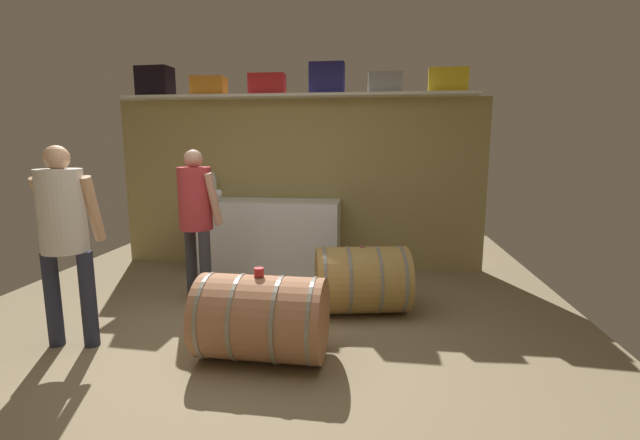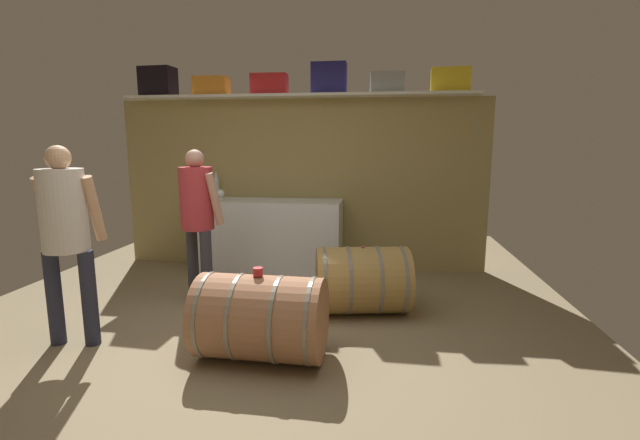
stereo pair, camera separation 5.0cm
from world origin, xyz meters
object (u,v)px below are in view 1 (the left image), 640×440
at_px(toolcase_orange, 209,86).
at_px(visitor_tasting, 196,210).
at_px(wine_bottle_clear, 214,187).
at_px(wine_barrel_near, 262,318).
at_px(tasting_cup, 259,272).
at_px(toolcase_yellow, 448,80).
at_px(toolcase_red, 267,84).
at_px(winemaker_pouring, 64,226).
at_px(work_cabinet, 267,237).
at_px(wine_glass, 219,194).
at_px(toolcase_grey, 385,83).
at_px(wine_barrel_far, 362,280).
at_px(toolcase_navy, 327,78).
at_px(toolcase_black, 155,82).

bearing_deg(toolcase_orange, visitor_tasting, -81.01).
xyz_separation_m(wine_bottle_clear, wine_barrel_near, (1.20, -2.36, -0.72)).
bearing_deg(tasting_cup, toolcase_yellow, 55.81).
distance_m(toolcase_red, winemaker_pouring, 2.88).
bearing_deg(work_cabinet, wine_glass, -163.28).
bearing_deg(wine_glass, toolcase_red, 34.36).
xyz_separation_m(toolcase_red, visitor_tasting, (-0.43, -1.27, -1.33)).
bearing_deg(toolcase_yellow, wine_bottle_clear, -174.99).
distance_m(work_cabinet, tasting_cup, 2.25).
height_order(toolcase_red, toolcase_yellow, toolcase_yellow).
bearing_deg(visitor_tasting, toolcase_grey, 73.18).
bearing_deg(work_cabinet, wine_barrel_far, -45.08).
relative_size(toolcase_red, wine_bottle_clear, 1.36).
bearing_deg(toolcase_navy, winemaker_pouring, -125.45).
relative_size(toolcase_black, visitor_tasting, 0.27).
distance_m(toolcase_red, wine_barrel_far, 2.67).
relative_size(wine_bottle_clear, wine_barrel_far, 0.33).
relative_size(toolcase_yellow, winemaker_pouring, 0.28).
bearing_deg(toolcase_navy, wine_glass, -162.80).
xyz_separation_m(toolcase_orange, wine_bottle_clear, (0.02, -0.02, -1.22)).
xyz_separation_m(toolcase_grey, wine_bottle_clear, (-2.09, -0.02, -1.22)).
relative_size(toolcase_yellow, wine_bottle_clear, 1.38).
bearing_deg(work_cabinet, toolcase_orange, 164.83).
bearing_deg(wine_barrel_near, visitor_tasting, 131.53).
bearing_deg(toolcase_orange, wine_barrel_far, -39.86).
distance_m(toolcase_orange, wine_glass, 1.33).
relative_size(toolcase_grey, tasting_cup, 5.38).
height_order(toolcase_grey, tasting_cup, toolcase_grey).
relative_size(toolcase_black, wine_glass, 2.91).
bearing_deg(toolcase_navy, wine_bottle_clear, -177.93).
bearing_deg(work_cabinet, wine_barrel_near, -77.44).
bearing_deg(visitor_tasting, toolcase_yellow, 64.89).
xyz_separation_m(toolcase_black, toolcase_orange, (0.69, 0.00, -0.07)).
distance_m(work_cabinet, wine_bottle_clear, 0.94).
relative_size(toolcase_black, toolcase_yellow, 0.94).
height_order(toolcase_red, wine_glass, toolcase_red).
xyz_separation_m(wine_glass, wine_barrel_near, (1.02, -2.03, -0.67)).
relative_size(toolcase_grey, wine_bottle_clear, 1.22).
height_order(toolcase_yellow, tasting_cup, toolcase_yellow).
bearing_deg(tasting_cup, wine_bottle_clear, 116.60).
height_order(toolcase_yellow, wine_bottle_clear, toolcase_yellow).
xyz_separation_m(toolcase_black, toolcase_yellow, (3.51, 0.00, -0.04)).
distance_m(toolcase_black, toolcase_yellow, 3.51).
height_order(toolcase_navy, toolcase_grey, toolcase_navy).
xyz_separation_m(toolcase_orange, toolcase_red, (0.72, 0.00, 0.01)).
xyz_separation_m(toolcase_grey, wine_barrel_far, (-0.20, -1.38, -1.94)).
xyz_separation_m(work_cabinet, wine_glass, (-0.53, -0.16, 0.54)).
bearing_deg(wine_glass, work_cabinet, 16.72).
distance_m(toolcase_orange, tasting_cup, 3.11).
height_order(toolcase_black, wine_barrel_near, toolcase_black).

